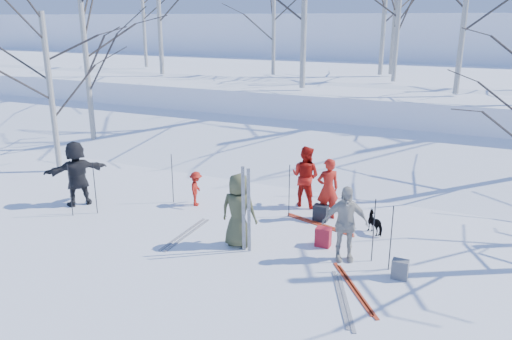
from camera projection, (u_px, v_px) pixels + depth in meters
The scene contains 34 objects.
ground at pixel (227, 245), 10.84m from camera, with size 120.00×120.00×0.00m, color white.
snow_ramp at pixel (324, 159), 16.87m from camera, with size 70.00×9.50×1.40m, color white.
snow_plateau at pixel (384, 95), 25.30m from camera, with size 70.00×18.00×2.20m, color white.
far_hill at pixel (432, 51), 43.24m from camera, with size 90.00×30.00×6.00m, color white.
skier_olive_center at pixel (239, 210), 10.62m from camera, with size 0.79×0.52×1.62m, color #414529.
skier_red_north at pixel (328, 189), 12.09m from camera, with size 0.56×0.37×1.53m, color #AE1910.
skier_redor_behind at pixel (305, 176), 12.92m from camera, with size 0.78×0.61×1.61m, color #B1140D.
skier_red_seated at pixel (196, 189), 13.04m from camera, with size 0.59×0.34×0.92m, color #AE1910.
skier_cream_east at pixel (345, 224), 9.99m from camera, with size 0.93×0.39×1.58m, color beige.
skier_grey_west at pixel (77, 173), 12.97m from camera, with size 1.60×0.51×1.73m, color black.
dog at pixel (376, 223), 11.40m from camera, with size 0.27×0.59×0.50m, color black.
upright_ski_left at pixel (243, 209), 10.29m from camera, with size 0.07×0.02×1.90m, color silver.
upright_ski_right at pixel (249, 211), 10.21m from camera, with size 0.07×0.02×1.90m, color silver.
ski_pair_a at pixel (185, 234), 11.38m from camera, with size 0.23×1.90×0.02m, color silver, non-canonical shape.
ski_pair_b at pixel (354, 289), 9.09m from camera, with size 1.26×1.67×0.02m, color #AE3118, non-canonical shape.
ski_pair_c at pixel (319, 224), 11.91m from camera, with size 1.87×0.76×0.02m, color #AE3118, non-canonical shape.
ski_pair_d at pixel (343, 299), 8.75m from camera, with size 0.93×1.83×0.02m, color silver, non-canonical shape.
ski_pole_a at pixel (373, 231), 9.96m from camera, with size 0.02×0.02×1.34m, color black.
ski_pole_b at pixel (95, 188), 12.43m from camera, with size 0.02×0.02×1.34m, color black.
ski_pole_c at pixel (391, 238), 9.60m from camera, with size 0.02×0.02×1.34m, color black.
ski_pole_d at pixel (289, 191), 12.22m from camera, with size 0.02×0.02×1.34m, color black.
ski_pole_e at pixel (172, 179), 13.17m from camera, with size 0.02×0.02×1.34m, color black.
ski_pole_f at pixel (70, 190), 12.28m from camera, with size 0.02×0.02×1.34m, color black.
backpack_red at pixel (323, 237), 10.75m from camera, with size 0.32×0.22×0.42m, color #A61927.
backpack_grey at pixel (400, 269), 9.41m from camera, with size 0.30×0.20×0.38m, color #5B5E63.
backpack_dark at pixel (321, 213), 12.11m from camera, with size 0.34×0.24×0.40m, color black.
birch_plateau_a at pixel (396, 7), 22.57m from camera, with size 4.80×4.80×6.00m, color silver, non-canonical shape.
birch_plateau_c at pixel (274, 26), 22.62m from camera, with size 3.66×3.66×4.37m, color silver, non-canonical shape.
birch_plateau_d at pixel (466, 4), 16.56m from camera, with size 4.78×4.78×5.97m, color silver, non-canonical shape.
birch_plateau_g at pixel (399, 13), 20.00m from camera, with size 4.39×4.39×5.42m, color silver, non-canonical shape.
birch_plateau_h at pixel (144, 19), 26.16m from camera, with size 4.03×4.03×4.90m, color silver, non-canonical shape.
birch_plateau_i at pixel (385, 1), 22.30m from camera, with size 5.18×5.18×6.55m, color silver, non-canonical shape.
birch_edge_a at pixel (51, 95), 15.36m from camera, with size 4.06×4.06×4.94m, color silver, non-canonical shape.
birch_edge_d at pixel (87, 67), 18.00m from camera, with size 4.87×4.87×6.10m, color silver, non-canonical shape.
Camera 1 is at (4.72, -8.71, 4.74)m, focal length 35.00 mm.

